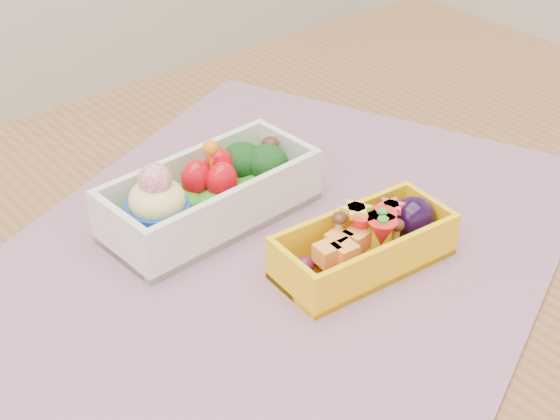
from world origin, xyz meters
TOP-DOWN VIEW (x-y plane):
  - table at (0.00, 0.00)m, footprint 1.20×0.80m
  - placemat at (0.03, 0.03)m, footprint 0.67×0.60m
  - bento_white at (0.02, 0.10)m, footprint 0.20×0.10m
  - bento_yellow at (0.08, -0.03)m, footprint 0.15×0.08m

SIDE VIEW (x-z plane):
  - table at x=0.00m, z-range 0.28..1.03m
  - placemat at x=0.03m, z-range 0.75..0.75m
  - bento_yellow at x=0.08m, z-range 0.75..0.80m
  - bento_white at x=0.02m, z-range 0.74..0.82m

